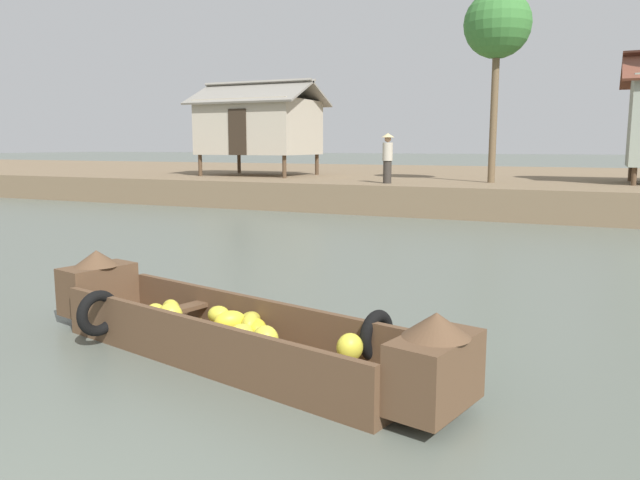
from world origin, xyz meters
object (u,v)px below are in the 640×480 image
stilt_house_left (259,126)px  vendor_person (388,155)px  banana_boat (229,330)px  palm_tree_near (497,26)px

stilt_house_left → vendor_person: size_ratio=3.02×
banana_boat → stilt_house_left: stilt_house_left is taller
stilt_house_left → vendor_person: stilt_house_left is taller
banana_boat → stilt_house_left: bearing=118.8°
stilt_house_left → palm_tree_near: size_ratio=0.80×
palm_tree_near → banana_boat: bearing=-90.3°
stilt_house_left → palm_tree_near: 10.29m
banana_boat → palm_tree_near: bearing=89.7°
banana_boat → vendor_person: 14.91m
palm_tree_near → vendor_person: bearing=-149.2°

